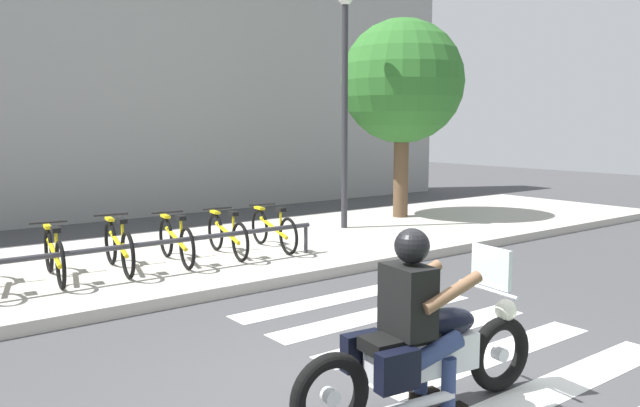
# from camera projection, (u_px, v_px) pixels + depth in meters

# --- Properties ---
(ground_plane) EXTENTS (48.00, 48.00, 0.00)m
(ground_plane) POSITION_uv_depth(u_px,v_px,m) (379.00, 394.00, 5.12)
(ground_plane) COLOR #424244
(sidewalk) EXTENTS (24.00, 4.40, 0.15)m
(sidewalk) POSITION_uv_depth(u_px,v_px,m) (130.00, 266.00, 9.41)
(sidewalk) COLOR #B7B2A8
(sidewalk) RESTS_ON ground
(crosswalk_stripe_1) EXTENTS (2.80, 0.40, 0.01)m
(crosswalk_stripe_1) POSITION_uv_depth(u_px,v_px,m) (567.00, 382.00, 5.35)
(crosswalk_stripe_1) COLOR white
(crosswalk_stripe_1) RESTS_ON ground
(crosswalk_stripe_2) EXTENTS (2.80, 0.40, 0.01)m
(crosswalk_stripe_2) POSITION_uv_depth(u_px,v_px,m) (490.00, 355.00, 5.98)
(crosswalk_stripe_2) COLOR white
(crosswalk_stripe_2) RESTS_ON ground
(crosswalk_stripe_3) EXTENTS (2.80, 0.40, 0.01)m
(crosswalk_stripe_3) POSITION_uv_depth(u_px,v_px,m) (428.00, 333.00, 6.61)
(crosswalk_stripe_3) COLOR white
(crosswalk_stripe_3) RESTS_ON ground
(crosswalk_stripe_4) EXTENTS (2.80, 0.40, 0.01)m
(crosswalk_stripe_4) POSITION_uv_depth(u_px,v_px,m) (376.00, 315.00, 7.24)
(crosswalk_stripe_4) COLOR white
(crosswalk_stripe_4) RESTS_ON ground
(crosswalk_stripe_5) EXTENTS (2.80, 0.40, 0.01)m
(crosswalk_stripe_5) POSITION_uv_depth(u_px,v_px,m) (333.00, 299.00, 7.87)
(crosswalk_stripe_5) COLOR white
(crosswalk_stripe_5) RESTS_ON ground
(motorcycle) EXTENTS (2.24, 0.74, 1.22)m
(motorcycle) POSITION_uv_depth(u_px,v_px,m) (424.00, 355.00, 4.73)
(motorcycle) COLOR black
(motorcycle) RESTS_ON ground
(rider) EXTENTS (0.67, 0.59, 1.43)m
(rider) POSITION_uv_depth(u_px,v_px,m) (416.00, 309.00, 4.65)
(rider) COLOR black
(rider) RESTS_ON ground
(bicycle_3) EXTENTS (0.48, 1.65, 0.74)m
(bicycle_3) POSITION_uv_depth(u_px,v_px,m) (54.00, 255.00, 8.18)
(bicycle_3) COLOR black
(bicycle_3) RESTS_ON sidewalk
(bicycle_4) EXTENTS (0.48, 1.64, 0.77)m
(bicycle_4) POSITION_uv_depth(u_px,v_px,m) (119.00, 247.00, 8.69)
(bicycle_4) COLOR black
(bicycle_4) RESTS_ON sidewalk
(bicycle_5) EXTENTS (0.48, 1.59, 0.73)m
(bicycle_5) POSITION_uv_depth(u_px,v_px,m) (176.00, 241.00, 9.20)
(bicycle_5) COLOR black
(bicycle_5) RESTS_ON sidewalk
(bicycle_6) EXTENTS (0.48, 1.59, 0.72)m
(bicycle_6) POSITION_uv_depth(u_px,v_px,m) (227.00, 235.00, 9.72)
(bicycle_6) COLOR black
(bicycle_6) RESTS_ON sidewalk
(bicycle_7) EXTENTS (0.48, 1.64, 0.72)m
(bicycle_7) POSITION_uv_depth(u_px,v_px,m) (273.00, 229.00, 10.23)
(bicycle_7) COLOR black
(bicycle_7) RESTS_ON sidewalk
(bike_rack) EXTENTS (6.55, 0.07, 0.49)m
(bike_rack) POSITION_uv_depth(u_px,v_px,m) (101.00, 251.00, 7.99)
(bike_rack) COLOR #333338
(bike_rack) RESTS_ON sidewalk
(street_lamp) EXTENTS (0.28, 0.28, 4.69)m
(street_lamp) POSITION_uv_depth(u_px,v_px,m) (345.00, 91.00, 12.10)
(street_lamp) COLOR #2D2D33
(street_lamp) RESTS_ON ground
(tree_near_rack) EXTENTS (2.66, 2.66, 4.43)m
(tree_near_rack) POSITION_uv_depth(u_px,v_px,m) (402.00, 82.00, 13.56)
(tree_near_rack) COLOR brown
(tree_near_rack) RESTS_ON ground
(building_backdrop) EXTENTS (24.00, 1.20, 6.71)m
(building_backdrop) POSITION_uv_depth(u_px,v_px,m) (26.00, 69.00, 13.49)
(building_backdrop) COLOR gray
(building_backdrop) RESTS_ON ground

